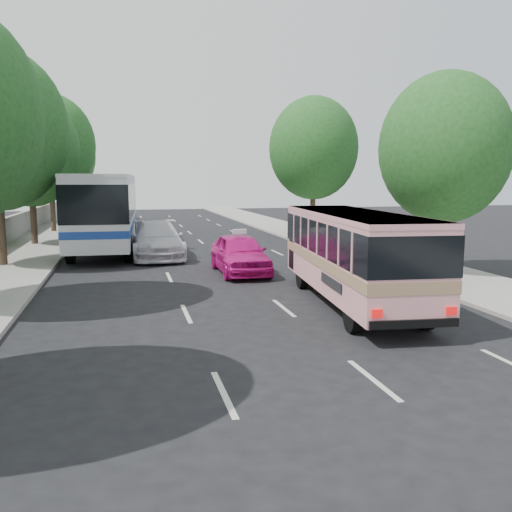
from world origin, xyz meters
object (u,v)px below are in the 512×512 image
object	(u,v)px
white_pickup	(157,240)
tour_coach_rear	(102,199)
pink_bus	(353,248)
tour_coach_front	(106,205)
pink_taxi	(240,253)

from	to	relation	value
white_pickup	tour_coach_rear	bearing A→B (deg)	98.81
pink_bus	tour_coach_front	world-z (taller)	tour_coach_front
pink_bus	pink_taxi	world-z (taller)	pink_bus
pink_bus	white_pickup	distance (m)	12.77
pink_bus	white_pickup	size ratio (longest dim) A/B	1.51
white_pickup	tour_coach_rear	size ratio (longest dim) A/B	0.49
white_pickup	pink_taxi	bearing A→B (deg)	-60.42
pink_taxi	tour_coach_front	size ratio (longest dim) A/B	0.35
pink_taxi	tour_coach_front	bearing A→B (deg)	121.57
white_pickup	tour_coach_front	xyz separation A→B (m)	(-2.50, 3.62, 1.57)
tour_coach_front	pink_bus	bearing A→B (deg)	-60.90
pink_bus	white_pickup	world-z (taller)	pink_bus
pink_taxi	pink_bus	bearing A→B (deg)	-70.91
pink_bus	pink_taxi	xyz separation A→B (m)	(-2.18, 6.30, -0.95)
white_pickup	tour_coach_rear	distance (m)	22.96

